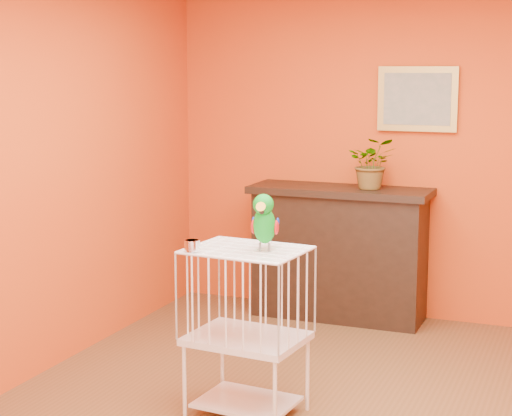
% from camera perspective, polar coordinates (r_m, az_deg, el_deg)
% --- Properties ---
extents(room_shell, '(4.50, 4.50, 4.50)m').
position_cam_1_polar(room_shell, '(4.64, 5.20, 4.24)').
color(room_shell, '#C44512').
rests_on(room_shell, ground).
extents(console_cabinet, '(1.43, 0.51, 1.06)m').
position_cam_1_polar(console_cabinet, '(6.86, 5.56, -2.99)').
color(console_cabinet, black).
rests_on(console_cabinet, ground).
extents(potted_plant, '(0.45, 0.48, 0.31)m').
position_cam_1_polar(potted_plant, '(6.72, 7.83, 2.63)').
color(potted_plant, '#26722D').
rests_on(potted_plant, console_cabinet).
extents(framed_picture, '(0.62, 0.04, 0.50)m').
position_cam_1_polar(framed_picture, '(6.78, 10.71, 7.15)').
color(framed_picture, '#B49340').
rests_on(framed_picture, room_shell).
extents(birdcage, '(0.68, 0.54, 0.98)m').
position_cam_1_polar(birdcage, '(4.94, -0.62, -8.13)').
color(birdcage, white).
rests_on(birdcage, ground).
extents(feed_cup, '(0.09, 0.09, 0.06)m').
position_cam_1_polar(feed_cup, '(4.76, -4.29, -2.51)').
color(feed_cup, silver).
rests_on(feed_cup, birdcage).
extents(parrot, '(0.17, 0.30, 0.33)m').
position_cam_1_polar(parrot, '(4.74, 0.57, -0.90)').
color(parrot, '#59544C').
rests_on(parrot, birdcage).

